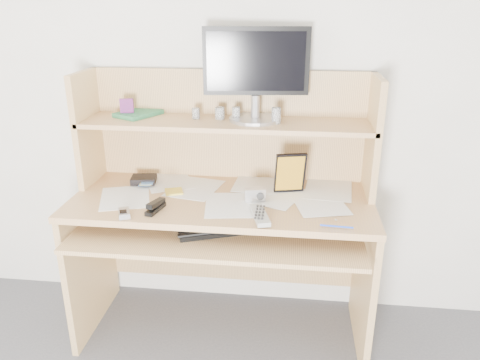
# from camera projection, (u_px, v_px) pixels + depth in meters

# --- Properties ---
(back_wall) EXTENTS (3.60, 0.04, 2.50)m
(back_wall) POSITION_uv_depth(u_px,v_px,m) (230.00, 79.00, 2.30)
(back_wall) COLOR white
(back_wall) RESTS_ON floor
(desk) EXTENTS (1.40, 0.70, 1.30)m
(desk) POSITION_uv_depth(u_px,v_px,m) (224.00, 202.00, 2.28)
(desk) COLOR tan
(desk) RESTS_ON floor
(paper_clutter) EXTENTS (1.32, 0.54, 0.01)m
(paper_clutter) POSITION_uv_depth(u_px,v_px,m) (222.00, 197.00, 2.18)
(paper_clutter) COLOR silver
(paper_clutter) RESTS_ON desk
(keyboard) EXTENTS (0.45, 0.29, 0.03)m
(keyboard) POSITION_uv_depth(u_px,v_px,m) (225.00, 227.00, 2.09)
(keyboard) COLOR black
(keyboard) RESTS_ON desk
(tv_remote) EXTENTS (0.11, 0.20, 0.02)m
(tv_remote) POSITION_uv_depth(u_px,v_px,m) (260.00, 215.00, 1.97)
(tv_remote) COLOR #9E9E99
(tv_remote) RESTS_ON paper_clutter
(flip_phone) EXTENTS (0.08, 0.10, 0.02)m
(flip_phone) POSITION_uv_depth(u_px,v_px,m) (124.00, 212.00, 1.99)
(flip_phone) COLOR #AAAAAC
(flip_phone) RESTS_ON paper_clutter
(stapler) EXTENTS (0.06, 0.13, 0.04)m
(stapler) POSITION_uv_depth(u_px,v_px,m) (155.00, 206.00, 2.03)
(stapler) COLOR black
(stapler) RESTS_ON paper_clutter
(wallet) EXTENTS (0.13, 0.12, 0.03)m
(wallet) POSITION_uv_depth(u_px,v_px,m) (144.00, 179.00, 2.35)
(wallet) COLOR black
(wallet) RESTS_ON paper_clutter
(sticky_note_pad) EXTENTS (0.10, 0.10, 0.01)m
(sticky_note_pad) POSITION_uv_depth(u_px,v_px,m) (174.00, 192.00, 2.24)
(sticky_note_pad) COLOR #FFF843
(sticky_note_pad) RESTS_ON desk
(digital_camera) EXTENTS (0.10, 0.06, 0.06)m
(digital_camera) POSITION_uv_depth(u_px,v_px,m) (255.00, 195.00, 2.13)
(digital_camera) COLOR #BABABD
(digital_camera) RESTS_ON paper_clutter
(game_case) EXTENTS (0.14, 0.05, 0.20)m
(game_case) POSITION_uv_depth(u_px,v_px,m) (290.00, 173.00, 2.19)
(game_case) COLOR black
(game_case) RESTS_ON paper_clutter
(blue_pen) EXTENTS (0.13, 0.02, 0.01)m
(blue_pen) POSITION_uv_depth(u_px,v_px,m) (337.00, 226.00, 1.88)
(blue_pen) COLOR blue
(blue_pen) RESTS_ON paper_clutter
(card_box) EXTENTS (0.07, 0.03, 0.09)m
(card_box) POSITION_uv_depth(u_px,v_px,m) (127.00, 108.00, 2.26)
(card_box) COLOR #A2152E
(card_box) RESTS_ON desk
(shelf_book) EXTENTS (0.23, 0.25, 0.02)m
(shelf_book) POSITION_uv_depth(u_px,v_px,m) (138.00, 114.00, 2.30)
(shelf_book) COLOR #2D714B
(shelf_book) RESTS_ON desk
(chip_stack_a) EXTENTS (0.05, 0.05, 0.05)m
(chip_stack_a) POSITION_uv_depth(u_px,v_px,m) (196.00, 113.00, 2.24)
(chip_stack_a) COLOR black
(chip_stack_a) RESTS_ON desk
(chip_stack_b) EXTENTS (0.05, 0.05, 0.06)m
(chip_stack_b) POSITION_uv_depth(u_px,v_px,m) (236.00, 113.00, 2.21)
(chip_stack_b) COLOR white
(chip_stack_b) RESTS_ON desk
(chip_stack_c) EXTENTS (0.06, 0.06, 0.06)m
(chip_stack_c) POSITION_uv_depth(u_px,v_px,m) (220.00, 113.00, 2.23)
(chip_stack_c) COLOR black
(chip_stack_c) RESTS_ON desk
(chip_stack_d) EXTENTS (0.04, 0.04, 0.07)m
(chip_stack_d) POSITION_uv_depth(u_px,v_px,m) (276.00, 116.00, 2.14)
(chip_stack_d) COLOR white
(chip_stack_d) RESTS_ON desk
(monitor) EXTENTS (0.49, 0.24, 0.42)m
(monitor) POSITION_uv_depth(u_px,v_px,m) (256.00, 71.00, 2.15)
(monitor) COLOR #B9B9BE
(monitor) RESTS_ON desk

